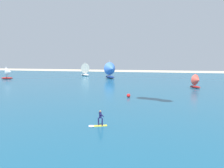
{
  "coord_description": "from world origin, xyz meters",
  "views": [
    {
      "loc": [
        4.56,
        -7.13,
        7.51
      ],
      "look_at": [
        -0.37,
        18.58,
        4.3
      ],
      "focal_mm": 38.5,
      "sensor_mm": 36.0,
      "label": 1
    }
  ],
  "objects_px": {
    "sailboat_anchored_offshore": "(84,69)",
    "sailboat_center_horizon": "(111,70)",
    "sailboat_far_right": "(8,73)",
    "kitesurfer": "(99,120)",
    "sailboat_mid_right": "(197,81)",
    "marker_buoy": "(129,96)"
  },
  "relations": [
    {
      "from": "sailboat_mid_right",
      "to": "sailboat_anchored_offshore",
      "type": "xyz_separation_m",
      "value": [
        -34.05,
        25.61,
        0.71
      ]
    },
    {
      "from": "kitesurfer",
      "to": "sailboat_far_right",
      "type": "distance_m",
      "value": 57.01
    },
    {
      "from": "sailboat_anchored_offshore",
      "to": "sailboat_far_right",
      "type": "relative_size",
      "value": 1.24
    },
    {
      "from": "kitesurfer",
      "to": "marker_buoy",
      "type": "relative_size",
      "value": 3.17
    },
    {
      "from": "sailboat_anchored_offshore",
      "to": "marker_buoy",
      "type": "bearing_deg",
      "value": -62.61
    },
    {
      "from": "sailboat_anchored_offshore",
      "to": "sailboat_center_horizon",
      "type": "distance_m",
      "value": 13.51
    },
    {
      "from": "marker_buoy",
      "to": "sailboat_center_horizon",
      "type": "bearing_deg",
      "value": 106.34
    },
    {
      "from": "sailboat_mid_right",
      "to": "sailboat_far_right",
      "type": "bearing_deg",
      "value": 169.06
    },
    {
      "from": "sailboat_anchored_offshore",
      "to": "sailboat_center_horizon",
      "type": "bearing_deg",
      "value": -34.21
    },
    {
      "from": "sailboat_center_horizon",
      "to": "sailboat_far_right",
      "type": "relative_size",
      "value": 1.41
    },
    {
      "from": "sailboat_mid_right",
      "to": "sailboat_anchored_offshore",
      "type": "relative_size",
      "value": 0.69
    },
    {
      "from": "kitesurfer",
      "to": "sailboat_mid_right",
      "type": "height_order",
      "value": "sailboat_mid_right"
    },
    {
      "from": "sailboat_far_right",
      "to": "sailboat_center_horizon",
      "type": "bearing_deg",
      "value": 14.34
    },
    {
      "from": "sailboat_center_horizon",
      "to": "sailboat_mid_right",
      "type": "bearing_deg",
      "value": -38.22
    },
    {
      "from": "kitesurfer",
      "to": "sailboat_mid_right",
      "type": "relative_size",
      "value": 0.59
    },
    {
      "from": "sailboat_mid_right",
      "to": "sailboat_center_horizon",
      "type": "xyz_separation_m",
      "value": [
        -22.88,
        18.02,
        1.02
      ]
    },
    {
      "from": "sailboat_far_right",
      "to": "marker_buoy",
      "type": "distance_m",
      "value": 46.64
    },
    {
      "from": "sailboat_mid_right",
      "to": "sailboat_anchored_offshore",
      "type": "bearing_deg",
      "value": 143.05
    },
    {
      "from": "sailboat_center_horizon",
      "to": "sailboat_far_right",
      "type": "bearing_deg",
      "value": -165.66
    },
    {
      "from": "sailboat_far_right",
      "to": "sailboat_anchored_offshore",
      "type": "bearing_deg",
      "value": 38.74
    },
    {
      "from": "sailboat_far_right",
      "to": "marker_buoy",
      "type": "bearing_deg",
      "value": -31.59
    },
    {
      "from": "kitesurfer",
      "to": "sailboat_far_right",
      "type": "bearing_deg",
      "value": 132.74
    }
  ]
}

